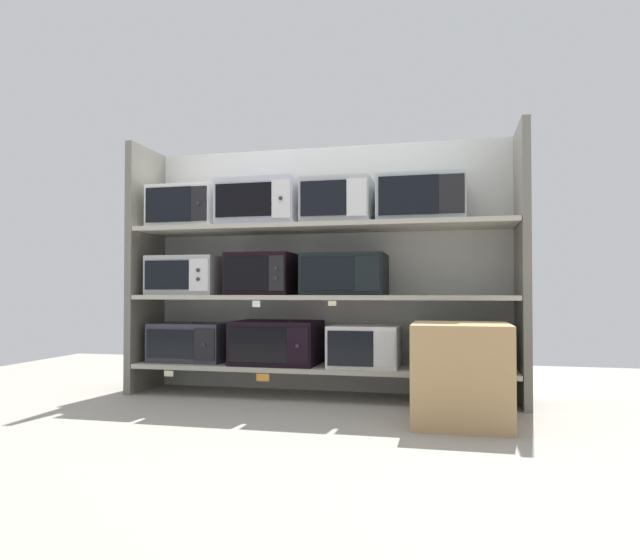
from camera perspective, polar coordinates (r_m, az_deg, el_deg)
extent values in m
cube|color=gray|center=(2.93, -4.50, -15.11)|extent=(6.50, 6.00, 0.02)
cube|color=#B2B2AD|center=(4.07, 0.80, 1.16)|extent=(2.70, 0.04, 1.72)
cube|color=#68645B|center=(4.29, -16.96, 1.09)|extent=(0.05, 0.47, 1.72)
cube|color=#68645B|center=(3.75, 19.50, 1.43)|extent=(0.05, 0.47, 1.72)
cube|color=#ADA899|center=(3.84, 0.00, -8.67)|extent=(2.50, 0.47, 0.03)
cube|color=#30313A|center=(4.13, -12.76, -6.04)|extent=(0.52, 0.32, 0.27)
cube|color=black|center=(4.02, -14.66, -6.18)|extent=(0.35, 0.01, 0.19)
cube|color=black|center=(3.91, -11.44, -6.33)|extent=(0.14, 0.01, 0.21)
cylinder|color=#262628|center=(3.90, -11.50, -6.34)|extent=(0.02, 0.01, 0.02)
cube|color=black|center=(3.90, -4.27, -6.20)|extent=(0.57, 0.42, 0.29)
cube|color=black|center=(3.72, -6.22, -6.44)|extent=(0.39, 0.01, 0.22)
cube|color=black|center=(3.64, -2.23, -6.56)|extent=(0.14, 0.01, 0.23)
cylinder|color=#262628|center=(3.63, -2.27, -6.57)|extent=(0.02, 0.01, 0.02)
cube|color=silver|center=(3.77, 4.48, -6.53)|extent=(0.45, 0.40, 0.27)
cube|color=black|center=(3.58, 3.03, -6.82)|extent=(0.29, 0.01, 0.22)
cube|color=silver|center=(3.55, 6.39, -6.86)|extent=(0.13, 0.01, 0.21)
cube|color=silver|center=(3.73, 13.59, -6.35)|extent=(0.56, 0.36, 0.30)
cube|color=black|center=(3.55, 12.45, -6.62)|extent=(0.37, 0.01, 0.23)
cube|color=black|center=(3.56, 16.71, -6.59)|extent=(0.16, 0.01, 0.24)
cube|color=beige|center=(3.96, -14.82, -8.98)|extent=(0.07, 0.00, 0.04)
cube|color=orange|center=(3.71, -5.71, -9.62)|extent=(0.08, 0.00, 0.05)
cube|color=white|center=(3.52, 13.36, -9.99)|extent=(0.07, 0.00, 0.04)
cube|color=#ADA899|center=(3.81, 0.00, -1.73)|extent=(2.50, 0.47, 0.03)
cube|color=#A1A2A2|center=(4.13, -12.94, 0.42)|extent=(0.49, 0.38, 0.27)
cube|color=black|center=(3.98, -14.98, 0.49)|extent=(0.32, 0.01, 0.20)
cube|color=silver|center=(3.88, -11.98, 0.52)|extent=(0.14, 0.01, 0.22)
cylinder|color=#262628|center=(3.87, -12.04, 0.08)|extent=(0.02, 0.01, 0.02)
cylinder|color=#262628|center=(3.87, -12.04, 0.96)|extent=(0.02, 0.01, 0.02)
cube|color=black|center=(3.92, -5.71, 0.58)|extent=(0.43, 0.38, 0.28)
cube|color=black|center=(3.75, -7.33, 0.67)|extent=(0.31, 0.01, 0.22)
cube|color=black|center=(3.69, -4.36, 0.69)|extent=(0.10, 0.01, 0.23)
cylinder|color=#262628|center=(3.68, -4.40, 0.21)|extent=(0.02, 0.01, 0.02)
cylinder|color=#262628|center=(3.68, -4.40, 1.18)|extent=(0.02, 0.01, 0.02)
cube|color=black|center=(3.78, 2.52, 0.55)|extent=(0.53, 0.41, 0.27)
cube|color=black|center=(3.59, 0.77, 0.64)|extent=(0.34, 0.01, 0.21)
cube|color=black|center=(3.55, 4.74, 0.66)|extent=(0.16, 0.01, 0.22)
cube|color=white|center=(3.68, -6.35, -2.37)|extent=(0.05, 0.00, 0.04)
cube|color=beige|center=(3.55, 1.22, -2.34)|extent=(0.05, 0.00, 0.03)
cube|color=#ADA899|center=(3.84, 0.00, 5.23)|extent=(2.50, 0.47, 0.03)
cube|color=white|center=(4.17, -13.02, 6.96)|extent=(0.47, 0.37, 0.29)
cube|color=black|center=(4.03, -14.86, 7.26)|extent=(0.33, 0.01, 0.24)
cube|color=black|center=(3.93, -11.97, 7.46)|extent=(0.11, 0.01, 0.23)
cylinder|color=#262628|center=(3.92, -12.03, 7.48)|extent=(0.02, 0.01, 0.02)
cube|color=#B1B2C3|center=(3.97, -5.82, 7.51)|extent=(0.54, 0.39, 0.31)
cube|color=black|center=(3.80, -7.64, 7.91)|extent=(0.39, 0.01, 0.22)
cube|color=silver|center=(3.72, -3.90, 8.09)|extent=(0.13, 0.01, 0.25)
cylinder|color=#262628|center=(3.71, -3.94, 8.12)|extent=(0.02, 0.01, 0.02)
cube|color=#A0A3A4|center=(3.83, 1.88, 7.68)|extent=(0.45, 0.40, 0.29)
cube|color=black|center=(3.64, 0.34, 8.14)|extent=(0.30, 0.01, 0.22)
cube|color=silver|center=(3.60, 3.66, 8.24)|extent=(0.13, 0.01, 0.23)
cube|color=#9AA7A9|center=(3.77, 10.06, 7.88)|extent=(0.55, 0.37, 0.30)
cube|color=black|center=(3.58, 8.78, 8.35)|extent=(0.37, 0.01, 0.24)
cube|color=black|center=(3.58, 12.98, 8.38)|extent=(0.15, 0.01, 0.24)
cube|color=tan|center=(3.15, 13.86, -9.02)|extent=(0.50, 0.50, 0.53)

